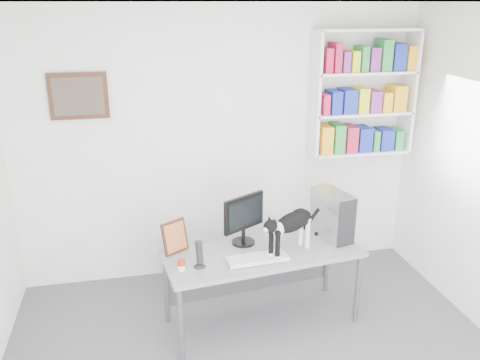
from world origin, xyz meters
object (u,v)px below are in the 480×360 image
Objects in this scene: speaker at (199,254)px; cat at (291,232)px; soup_can at (181,265)px; bookshelf at (363,93)px; keyboard at (257,258)px; desk at (262,287)px; monitor at (243,219)px; leaning_print at (175,236)px; pc_tower at (332,214)px.

speaker is 0.38× the size of cat.
soup_can is 0.95m from cat.
bookshelf is 2.46× the size of keyboard.
desk is 7.22× the size of speaker.
cat is at bearing -136.22° from bookshelf.
bookshelf is at bearing 12.90° from speaker.
monitor is 0.39m from keyboard.
monitor is 0.71m from soup_can.
leaning_print is 0.98m from cat.
speaker is 0.79m from cat.
speaker is (-1.23, -0.30, -0.10)m from pc_tower.
monitor is 1.58× the size of leaning_print.
bookshelf is at bearing -10.18° from leaning_print.
leaning_print is at bearing 153.46° from monitor.
pc_tower reaches higher than speaker.
bookshelf reaches higher than keyboard.
bookshelf is 1.80m from monitor.
leaning_print is at bearing 160.76° from desk.
monitor is 0.80m from pc_tower.
desk is 0.62m from monitor.
cat is (0.78, 0.07, 0.07)m from speaker.
soup_can is at bearing 172.63° from speaker.
monitor reaches higher than leaning_print.
speaker is 0.17m from soup_can.
bookshelf is 2.72× the size of monitor.
soup_can reaches higher than desk.
monitor is at bearing 164.10° from pc_tower.
soup_can is at bearing -117.98° from leaning_print.
pc_tower is (-0.56, -0.75, -0.94)m from bookshelf.
speaker is at bearing -92.30° from leaning_print.
desk is 3.67× the size of monitor.
keyboard is at bearing -17.02° from speaker.
desk is 0.89m from leaning_print.
bookshelf is at bearing 34.20° from keyboard.
speaker is at bearing 9.88° from soup_can.
bookshelf is 14.06× the size of soup_can.
cat is (-1.02, -0.97, -0.96)m from bookshelf.
desk is 5.82× the size of leaning_print.
leaning_print is at bearing 92.90° from soup_can.
monitor is (-0.13, 0.19, 0.58)m from desk.
keyboard reaches higher than desk.
keyboard is 0.82× the size of cat.
cat is at bearing -12.12° from speaker.
bookshelf is 2.14m from desk.
speaker is 0.81× the size of leaning_print.
bookshelf reaches higher than pc_tower.
keyboard is at bearing -171.97° from pc_tower.
bookshelf is 1.71m from cat.
soup_can is (-0.15, -0.03, -0.07)m from speaker.
bookshelf reaches higher than cat.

